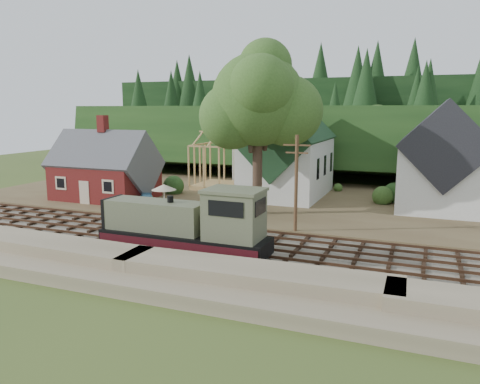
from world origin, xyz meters
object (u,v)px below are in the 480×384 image
at_px(car_blue, 147,199).
at_px(patio_set, 164,188).
at_px(car_green, 60,187).
at_px(locomotive, 190,226).

height_order(car_blue, patio_set, patio_set).
distance_m(car_green, patio_set, 17.12).
bearing_deg(car_blue, patio_set, -65.62).
distance_m(car_blue, patio_set, 3.98).
bearing_deg(locomotive, car_blue, 132.91).
bearing_deg(car_green, car_blue, -78.84).
xyz_separation_m(locomotive, patio_set, (-8.36, 10.58, 0.41)).
height_order(locomotive, car_green, locomotive).
relative_size(car_blue, patio_set, 1.41).
height_order(car_green, patio_set, patio_set).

